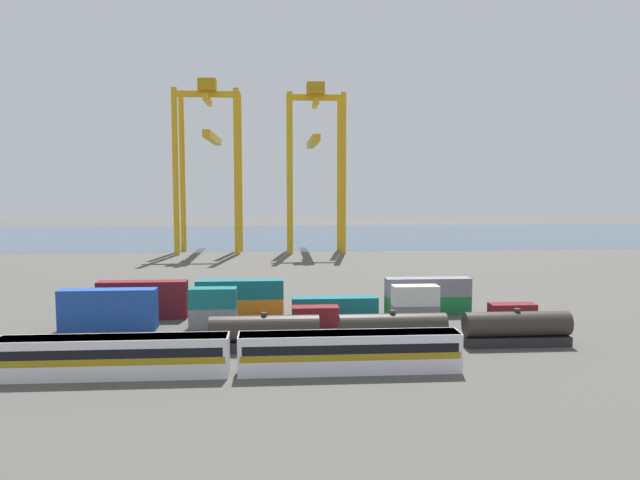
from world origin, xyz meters
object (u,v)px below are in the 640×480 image
object	(u,v)px
shipping_container_12	(335,306)
gantry_crane_central	(315,153)
shipping_container_10	(240,308)
gantry_crane_west	(209,150)
shipping_container_5	(415,315)
passenger_train	(233,353)
freight_tank_row	(392,330)
shipping_container_8	(143,309)

from	to	relation	value
shipping_container_12	gantry_crane_central	xyz separation A→B (m)	(2.74, 85.58, 26.00)
shipping_container_10	gantry_crane_west	xyz separation A→B (m)	(-13.06, 85.69, 26.63)
shipping_container_5	shipping_container_10	world-z (taller)	same
gantry_crane_central	shipping_container_10	bearing A→B (deg)	-100.60
shipping_container_12	gantry_crane_west	bearing A→B (deg)	107.09
passenger_train	freight_tank_row	world-z (taller)	freight_tank_row
passenger_train	shipping_container_12	bearing A→B (deg)	64.37
passenger_train	shipping_container_10	distance (m)	25.87
shipping_container_5	gantry_crane_central	xyz separation A→B (m)	(-7.24, 91.86, 26.00)
shipping_container_5	gantry_crane_west	world-z (taller)	gantry_crane_west
passenger_train	gantry_crane_central	xyz separation A→B (m)	(15.14, 111.41, 25.16)
freight_tank_row	shipping_container_12	xyz separation A→B (m)	(-4.82, 17.45, -0.70)
passenger_train	shipping_container_5	size ratio (longest dim) A/B	7.36
gantry_crane_central	gantry_crane_west	bearing A→B (deg)	179.78
passenger_train	gantry_crane_central	world-z (taller)	gantry_crane_central
shipping_container_8	gantry_crane_west	xyz separation A→B (m)	(0.22, 85.69, 26.63)
shipping_container_5	gantry_crane_central	distance (m)	95.74
shipping_container_8	shipping_container_12	world-z (taller)	same
shipping_container_10	gantry_crane_central	distance (m)	90.86
shipping_container_10	gantry_crane_west	world-z (taller)	gantry_crane_west
shipping_container_12	gantry_crane_west	world-z (taller)	gantry_crane_west
gantry_crane_west	passenger_train	bearing A→B (deg)	-82.87
freight_tank_row	shipping_container_12	size ratio (longest dim) A/B	3.38
passenger_train	freight_tank_row	size ratio (longest dim) A/B	1.09
freight_tank_row	gantry_crane_central	bearing A→B (deg)	91.15
gantry_crane_central	freight_tank_row	bearing A→B (deg)	-88.85
shipping_container_10	shipping_container_12	world-z (taller)	same
shipping_container_5	passenger_train	bearing A→B (deg)	-138.86
shipping_container_5	shipping_container_8	size ratio (longest dim) A/B	0.50
freight_tank_row	shipping_container_12	distance (m)	18.11
shipping_container_5	shipping_container_10	size ratio (longest dim) A/B	0.50
freight_tank_row	gantry_crane_west	xyz separation A→B (m)	(-31.15, 103.13, 25.93)
gantry_crane_west	gantry_crane_central	bearing A→B (deg)	-0.22
shipping_container_8	shipping_container_12	distance (m)	26.56
passenger_train	shipping_container_10	size ratio (longest dim) A/B	3.67
shipping_container_5	shipping_container_10	xyz separation A→B (m)	(-23.26, 6.28, 0.00)
freight_tank_row	shipping_container_8	size ratio (longest dim) A/B	3.38
freight_tank_row	shipping_container_5	bearing A→B (deg)	65.16
shipping_container_12	gantry_crane_central	distance (m)	89.48
shipping_container_10	shipping_container_12	xyz separation A→B (m)	(13.28, 0.00, 0.00)
freight_tank_row	shipping_container_10	xyz separation A→B (m)	(-18.10, 17.45, -0.70)
shipping_container_5	gantry_crane_west	xyz separation A→B (m)	(-36.32, 91.97, 26.63)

